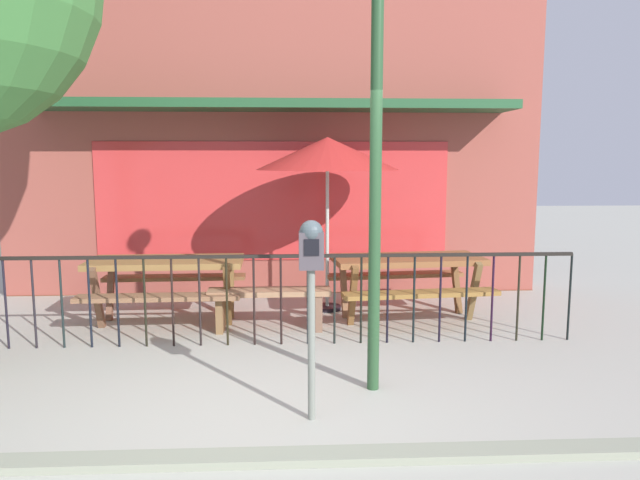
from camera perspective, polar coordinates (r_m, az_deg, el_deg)
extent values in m
plane|color=#AEAEA1|center=(4.63, -5.94, -17.16)|extent=(40.00, 40.00, 0.00)
cube|color=brown|center=(8.96, -4.42, -4.78)|extent=(7.75, 0.54, 0.01)
cube|color=#A14D41|center=(8.78, -4.62, 13.46)|extent=(7.75, 0.50, 5.63)
cube|color=#D83838|center=(8.50, -4.56, 3.75)|extent=(5.04, 0.02, 1.70)
cube|color=#245530|center=(8.14, -4.74, 12.88)|extent=(6.59, 0.77, 0.12)
cube|color=black|center=(6.15, -5.15, -1.58)|extent=(6.51, 0.04, 0.04)
cylinder|color=black|center=(6.90, -28.13, -5.48)|extent=(0.02, 0.02, 0.95)
cylinder|color=black|center=(6.78, -25.96, -5.56)|extent=(0.02, 0.02, 0.95)
cylinder|color=black|center=(6.68, -23.71, -5.63)|extent=(0.02, 0.02, 0.95)
cylinder|color=black|center=(6.58, -21.40, -5.69)|extent=(0.02, 0.02, 0.95)
cylinder|color=black|center=(6.50, -19.02, -5.75)|extent=(0.02, 0.02, 0.95)
cylinder|color=black|center=(6.42, -16.58, -5.80)|extent=(0.02, 0.02, 0.95)
cylinder|color=black|center=(6.36, -14.10, -5.84)|extent=(0.02, 0.02, 0.95)
cylinder|color=black|center=(6.31, -11.56, -5.86)|extent=(0.02, 0.02, 0.95)
cylinder|color=black|center=(6.28, -9.00, -5.88)|extent=(0.02, 0.02, 0.95)
cylinder|color=black|center=(6.25, -6.40, -5.88)|extent=(0.02, 0.02, 0.95)
cylinder|color=black|center=(6.24, -3.80, -5.88)|extent=(0.02, 0.02, 0.95)
cylinder|color=black|center=(6.24, -1.19, -5.86)|extent=(0.02, 0.02, 0.95)
cylinder|color=black|center=(6.26, 1.42, -5.83)|extent=(0.02, 0.02, 0.95)
cylinder|color=black|center=(6.29, 4.00, -5.78)|extent=(0.02, 0.02, 0.95)
cylinder|color=black|center=(6.33, 6.56, -5.73)|extent=(0.02, 0.02, 0.95)
cylinder|color=black|center=(6.38, 9.08, -5.66)|extent=(0.02, 0.02, 0.95)
cylinder|color=black|center=(6.44, 11.56, -5.59)|extent=(0.02, 0.02, 0.95)
cylinder|color=black|center=(6.52, 13.98, -5.51)|extent=(0.02, 0.02, 0.95)
cylinder|color=black|center=(6.60, 16.34, -5.42)|extent=(0.02, 0.02, 0.95)
cylinder|color=black|center=(6.70, 18.63, -5.32)|extent=(0.02, 0.02, 0.95)
cylinder|color=black|center=(6.81, 20.86, -5.22)|extent=(0.02, 0.02, 0.95)
cylinder|color=black|center=(6.93, 23.01, -5.11)|extent=(0.02, 0.02, 0.95)
cube|color=olive|center=(7.24, -14.66, -2.07)|extent=(1.82, 0.80, 0.07)
cube|color=#8A5F41|center=(6.76, -15.41, -5.37)|extent=(1.81, 0.30, 0.05)
cube|color=brown|center=(7.82, -13.87, -3.55)|extent=(1.81, 0.30, 0.05)
cube|color=brown|center=(7.21, -20.76, -5.36)|extent=(0.08, 0.35, 0.78)
cube|color=brown|center=(7.74, -19.60, -4.43)|extent=(0.08, 0.35, 0.78)
cube|color=brown|center=(6.94, -8.94, -5.45)|extent=(0.08, 0.35, 0.78)
cube|color=brown|center=(7.48, -8.60, -4.46)|extent=(0.08, 0.35, 0.78)
cube|color=brown|center=(7.25, 8.49, -1.88)|extent=(1.87, 0.93, 0.07)
cube|color=olive|center=(6.79, 9.79, -5.15)|extent=(1.82, 0.43, 0.05)
cube|color=#8F5B36|center=(7.82, 7.27, -3.38)|extent=(1.82, 0.43, 0.05)
cube|color=brown|center=(6.88, 3.19, -5.48)|extent=(0.10, 0.35, 0.78)
cube|color=brown|center=(7.41, 2.31, -4.50)|extent=(0.10, 0.35, 0.78)
cube|color=brown|center=(7.31, 14.63, -4.92)|extent=(0.10, 0.35, 0.78)
cube|color=brown|center=(7.82, 13.03, -4.05)|extent=(0.10, 0.35, 0.78)
cylinder|color=black|center=(7.76, 0.70, -6.56)|extent=(0.36, 0.36, 0.05)
cylinder|color=#AFBEB4|center=(7.56, 0.71, 1.28)|extent=(0.04, 0.04, 2.18)
cone|color=red|center=(7.51, 0.73, 8.38)|extent=(1.81, 1.81, 0.41)
cube|color=#A47654|center=(6.77, -4.92, -5.03)|extent=(1.40, 0.34, 0.06)
cube|color=brown|center=(6.85, -9.62, -6.88)|extent=(0.08, 0.29, 0.45)
cube|color=brown|center=(6.83, -0.16, -6.81)|extent=(0.08, 0.29, 0.45)
cylinder|color=gray|center=(4.45, -0.83, -10.15)|extent=(0.06, 0.06, 1.16)
cube|color=#4A4248|center=(4.29, -0.85, -1.02)|extent=(0.18, 0.14, 0.27)
sphere|color=#424E53|center=(4.27, -0.86, 0.80)|extent=(0.17, 0.17, 0.17)
cube|color=black|center=(4.21, -0.82, -0.73)|extent=(0.11, 0.01, 0.12)
cylinder|color=#284D2B|center=(4.86, 5.37, 4.15)|extent=(0.10, 0.10, 3.29)
cube|color=gray|center=(4.11, -6.39, -20.57)|extent=(10.85, 0.20, 0.11)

